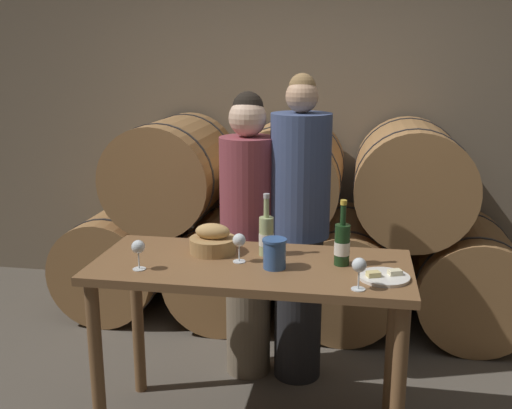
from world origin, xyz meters
name	(u,v)px	position (x,y,z in m)	size (l,w,h in m)	color
stone_wall_back	(299,86)	(0.00, 2.02, 1.60)	(10.00, 0.12, 3.20)	#7F705B
barrel_stack	(287,228)	(0.00, 1.42, 0.65)	(3.21, 0.97, 1.41)	#9E7042
tasting_table	(251,291)	(0.00, 0.00, 0.75)	(1.48, 0.65, 0.89)	brown
person_left	(248,234)	(-0.13, 0.59, 0.85)	(0.32, 0.32, 1.65)	#756651
person_right	(299,230)	(0.17, 0.59, 0.89)	(0.33, 0.33, 1.74)	#232326
wine_bottle_red	(342,244)	(0.42, 0.05, 0.99)	(0.07, 0.07, 0.31)	#193819
wine_bottle_white	(266,235)	(0.05, 0.13, 0.99)	(0.07, 0.07, 0.31)	#ADBC7F
blue_crock	(275,252)	(0.12, -0.05, 0.97)	(0.11, 0.11, 0.14)	#335693
bread_basket	(213,241)	(-0.21, 0.12, 0.95)	(0.23, 0.23, 0.15)	#A87F4C
cheese_plate	(384,277)	(0.60, -0.10, 0.90)	(0.22, 0.22, 0.04)	white
wine_glass_far_left	(138,248)	(-0.49, -0.17, 0.99)	(0.06, 0.06, 0.14)	white
wine_glass_left	(239,241)	(-0.06, 0.01, 0.99)	(0.06, 0.06, 0.14)	white
wine_glass_center	(359,267)	(0.50, -0.24, 0.99)	(0.06, 0.06, 0.14)	white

